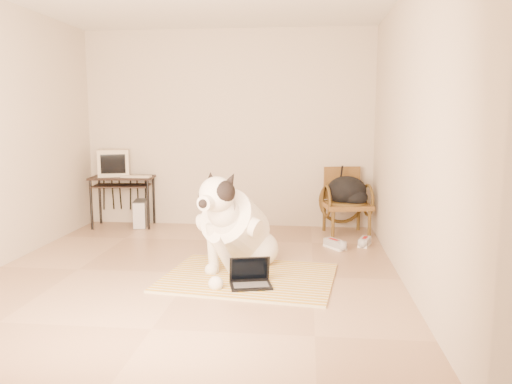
# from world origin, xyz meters

# --- Properties ---
(floor) EXTENTS (4.50, 4.50, 0.00)m
(floor) POSITION_xyz_m (0.00, 0.00, 0.00)
(floor) COLOR tan
(floor) RESTS_ON ground
(wall_back) EXTENTS (4.50, 0.00, 4.50)m
(wall_back) POSITION_xyz_m (0.00, 2.25, 1.35)
(wall_back) COLOR beige
(wall_back) RESTS_ON floor
(wall_front) EXTENTS (4.50, 0.00, 4.50)m
(wall_front) POSITION_xyz_m (0.00, -2.25, 1.35)
(wall_front) COLOR beige
(wall_front) RESTS_ON floor
(wall_right) EXTENTS (0.00, 4.50, 4.50)m
(wall_right) POSITION_xyz_m (2.00, 0.00, 1.35)
(wall_right) COLOR beige
(wall_right) RESTS_ON floor
(rug) EXTENTS (1.72, 1.40, 0.02)m
(rug) POSITION_xyz_m (0.56, -0.10, 0.01)
(rug) COLOR orange
(rug) RESTS_ON floor
(dog) EXTENTS (0.79, 1.45, 1.06)m
(dog) POSITION_xyz_m (0.40, 0.17, 0.42)
(dog) COLOR white
(dog) RESTS_ON rug
(laptop) EXTENTS (0.42, 0.34, 0.26)m
(laptop) POSITION_xyz_m (0.61, -0.35, 0.08)
(laptop) COLOR black
(laptop) RESTS_ON rug
(computer_desk) EXTENTS (0.89, 0.56, 0.70)m
(computer_desk) POSITION_xyz_m (-1.44, 1.97, 0.60)
(computer_desk) COLOR black
(computer_desk) RESTS_ON floor
(crt_monitor) EXTENTS (0.52, 0.50, 0.37)m
(crt_monitor) POSITION_xyz_m (-1.58, 2.05, 0.89)
(crt_monitor) COLOR #C5B49A
(crt_monitor) RESTS_ON computer_desk
(desk_keyboard) EXTENTS (0.39, 0.15, 0.03)m
(desk_keyboard) POSITION_xyz_m (-1.21, 1.90, 0.72)
(desk_keyboard) COLOR #C5B49A
(desk_keyboard) RESTS_ON computer_desk
(pc_tower) EXTENTS (0.24, 0.42, 0.37)m
(pc_tower) POSITION_xyz_m (-1.20, 1.99, 0.18)
(pc_tower) COLOR #4B4B4D
(pc_tower) RESTS_ON floor
(rattan_chair) EXTENTS (0.67, 0.65, 0.86)m
(rattan_chair) POSITION_xyz_m (1.61, 1.86, 0.43)
(rattan_chair) COLOR brown
(rattan_chair) RESTS_ON floor
(backpack) EXTENTS (0.51, 0.42, 0.37)m
(backpack) POSITION_xyz_m (1.63, 1.78, 0.57)
(backpack) COLOR black
(backpack) RESTS_ON rattan_chair
(sneaker_left) EXTENTS (0.27, 0.31, 0.10)m
(sneaker_left) POSITION_xyz_m (1.44, 1.09, 0.05)
(sneaker_left) COLOR white
(sneaker_left) RESTS_ON floor
(sneaker_right) EXTENTS (0.19, 0.29, 0.10)m
(sneaker_right) POSITION_xyz_m (1.80, 1.25, 0.04)
(sneaker_right) COLOR white
(sneaker_right) RESTS_ON floor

